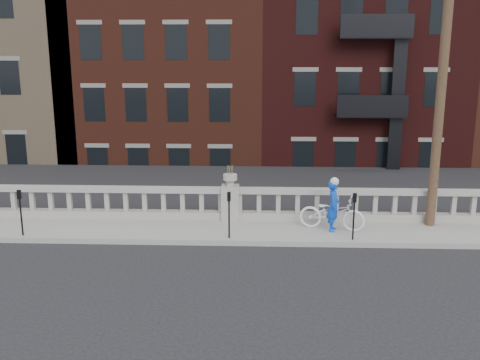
{
  "coord_description": "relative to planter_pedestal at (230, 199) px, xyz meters",
  "views": [
    {
      "loc": [
        0.94,
        -12.37,
        5.3
      ],
      "look_at": [
        0.34,
        3.2,
        1.62
      ],
      "focal_mm": 40.0,
      "sensor_mm": 36.0,
      "label": 1
    }
  ],
  "objects": [
    {
      "name": "lower_level",
      "position": [
        0.56,
        19.09,
        1.8
      ],
      "size": [
        80.0,
        44.0,
        20.8
      ],
      "color": "#605E59",
      "rests_on": "ground"
    },
    {
      "name": "planter_pedestal",
      "position": [
        0.0,
        0.0,
        0.0
      ],
      "size": [
        0.55,
        0.55,
        1.76
      ],
      "color": "gray",
      "rests_on": "sidewalk"
    },
    {
      "name": "cyclist",
      "position": [
        3.12,
        -1.01,
        0.08
      ],
      "size": [
        0.49,
        0.63,
        1.52
      ],
      "primitive_type": "imported",
      "rotation": [
        0.0,
        0.0,
        1.32
      ],
      "color": "blue",
      "rests_on": "sidewalk"
    },
    {
      "name": "sidewalk",
      "position": [
        0.0,
        -0.95,
        -0.76
      ],
      "size": [
        32.0,
        2.2,
        0.15
      ],
      "primitive_type": "cube",
      "color": "gray",
      "rests_on": "ground"
    },
    {
      "name": "utility_pole",
      "position": [
        6.2,
        -0.35,
        4.41
      ],
      "size": [
        1.6,
        0.28,
        10.0
      ],
      "color": "#422D1E",
      "rests_on": "sidewalk"
    },
    {
      "name": "ground",
      "position": [
        0.0,
        -3.95,
        -0.83
      ],
      "size": [
        120.0,
        120.0,
        0.0
      ],
      "primitive_type": "plane",
      "color": "black",
      "rests_on": "ground"
    },
    {
      "name": "parking_meter_c",
      "position": [
        3.59,
        -1.8,
        0.17
      ],
      "size": [
        0.1,
        0.09,
        1.36
      ],
      "color": "black",
      "rests_on": "sidewalk"
    },
    {
      "name": "balustrade",
      "position": [
        0.0,
        0.0,
        -0.19
      ],
      "size": [
        28.0,
        0.34,
        1.03
      ],
      "color": "gray",
      "rests_on": "sidewalk"
    },
    {
      "name": "parking_meter_a",
      "position": [
        -5.96,
        -1.8,
        0.17
      ],
      "size": [
        0.1,
        0.09,
        1.36
      ],
      "color": "black",
      "rests_on": "sidewalk"
    },
    {
      "name": "bicycle",
      "position": [
        3.11,
        -0.9,
        -0.17
      ],
      "size": [
        2.07,
        1.18,
        1.03
      ],
      "primitive_type": "imported",
      "rotation": [
        0.0,
        0.0,
        1.3
      ],
      "color": "white",
      "rests_on": "sidewalk"
    },
    {
      "name": "parking_meter_b",
      "position": [
        0.07,
        -1.8,
        0.17
      ],
      "size": [
        0.1,
        0.09,
        1.36
      ],
      "color": "black",
      "rests_on": "sidewalk"
    }
  ]
}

